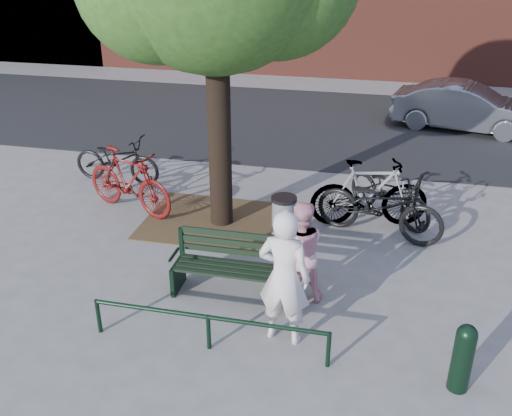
% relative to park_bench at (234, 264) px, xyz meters
% --- Properties ---
extents(ground, '(90.00, 90.00, 0.00)m').
position_rel_park_bench_xyz_m(ground, '(0.00, -0.08, -0.48)').
color(ground, gray).
rests_on(ground, ground).
extents(dirt_pit, '(2.40, 2.00, 0.02)m').
position_rel_park_bench_xyz_m(dirt_pit, '(-1.00, 2.12, -0.47)').
color(dirt_pit, brown).
rests_on(dirt_pit, ground).
extents(road, '(40.00, 7.00, 0.01)m').
position_rel_park_bench_xyz_m(road, '(0.00, 8.42, -0.47)').
color(road, black).
rests_on(road, ground).
extents(park_bench, '(1.74, 0.54, 0.97)m').
position_rel_park_bench_xyz_m(park_bench, '(0.00, 0.00, 0.00)').
color(park_bench, black).
rests_on(park_bench, ground).
extents(guard_railing, '(3.06, 0.06, 0.51)m').
position_rel_park_bench_xyz_m(guard_railing, '(0.00, -1.28, -0.08)').
color(guard_railing, black).
rests_on(guard_railing, ground).
extents(person_left, '(0.73, 0.53, 1.84)m').
position_rel_park_bench_xyz_m(person_left, '(0.87, -0.86, 0.44)').
color(person_left, silver).
rests_on(person_left, ground).
extents(person_right, '(0.88, 0.78, 1.51)m').
position_rel_park_bench_xyz_m(person_right, '(0.92, 0.07, 0.28)').
color(person_right, pink).
rests_on(person_right, ground).
extents(bollard, '(0.24, 0.24, 0.89)m').
position_rel_park_bench_xyz_m(bollard, '(3.00, -1.32, -0.00)').
color(bollard, black).
rests_on(bollard, ground).
extents(litter_bin, '(0.43, 0.43, 0.87)m').
position_rel_park_bench_xyz_m(litter_bin, '(0.43, 1.57, -0.04)').
color(litter_bin, gray).
rests_on(litter_bin, ground).
extents(bicycle_a, '(1.94, 0.78, 1.00)m').
position_rel_park_bench_xyz_m(bicycle_a, '(-3.44, 3.45, 0.02)').
color(bicycle_a, black).
rests_on(bicycle_a, ground).
extents(bicycle_b, '(2.10, 1.25, 1.22)m').
position_rel_park_bench_xyz_m(bicycle_b, '(-2.60, 2.20, 0.13)').
color(bicycle_b, '#570E0C').
rests_on(bicycle_b, ground).
extents(bicycle_c, '(2.33, 1.30, 1.16)m').
position_rel_park_bench_xyz_m(bicycle_c, '(1.97, 2.23, 0.10)').
color(bicycle_c, black).
rests_on(bicycle_c, ground).
extents(bicycle_d, '(2.16, 1.03, 1.25)m').
position_rel_park_bench_xyz_m(bicycle_d, '(1.77, 2.60, 0.15)').
color(bicycle_d, gray).
rests_on(bicycle_d, ground).
extents(bicycle_e, '(1.89, 1.86, 1.03)m').
position_rel_park_bench_xyz_m(bicycle_e, '(2.13, 2.97, 0.04)').
color(bicycle_e, black).
rests_on(bicycle_e, ground).
extents(parked_car, '(3.92, 2.10, 1.23)m').
position_rel_park_bench_xyz_m(parked_car, '(3.99, 8.74, 0.14)').
color(parked_car, slate).
rests_on(parked_car, ground).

